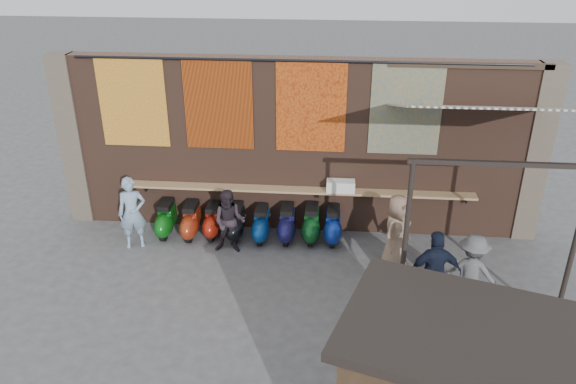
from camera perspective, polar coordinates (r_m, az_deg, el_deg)
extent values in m
plane|color=#474749|center=(11.20, -0.12, -10.00)|extent=(70.00, 70.00, 0.00)
cube|color=brown|center=(12.64, 0.95, 4.61)|extent=(10.00, 0.40, 4.00)
cube|color=#4C4238|center=(13.97, -20.92, 4.96)|extent=(0.50, 0.50, 4.00)
cube|color=#4C4238|center=(13.36, 23.84, 3.54)|extent=(0.50, 0.50, 4.00)
cube|color=#9E7A51|center=(12.66, 0.80, 0.21)|extent=(8.00, 0.32, 0.05)
cube|color=white|center=(12.54, 5.37, 0.61)|extent=(0.63, 0.30, 0.25)
cube|color=#9C2B16|center=(12.86, -15.49, 8.76)|extent=(1.50, 0.02, 2.00)
cube|color=#D44A0C|center=(12.34, -7.08, 8.80)|extent=(1.50, 0.02, 2.00)
cube|color=#BC5117|center=(12.10, 2.35, 8.62)|extent=(1.50, 0.02, 2.00)
cube|color=#22517D|center=(12.18, 11.88, 8.21)|extent=(1.50, 0.02, 2.00)
cylinder|color=black|center=(11.86, 0.94, 13.19)|extent=(9.50, 0.06, 0.06)
imported|color=#7D9AB5|center=(12.72, -15.54, -2.06)|extent=(0.69, 0.56, 1.65)
imported|color=#281F26|center=(12.17, -5.96, -3.01)|extent=(0.73, 0.58, 1.45)
imported|color=black|center=(10.52, 14.65, -8.00)|extent=(1.04, 0.55, 1.69)
imported|color=#505255|center=(10.91, 18.12, -7.74)|extent=(1.10, 0.85, 1.51)
imported|color=#7D634F|center=(11.73, 10.96, -4.01)|extent=(0.89, 0.95, 1.64)
cube|color=black|center=(6.55, 17.28, -13.36)|extent=(3.03, 2.65, 0.12)
cube|color=gold|center=(7.70, 17.40, -13.74)|extent=(1.15, 0.41, 0.50)
cube|color=beige|center=(10.76, 19.43, 8.09)|extent=(3.20, 3.28, 0.97)
cube|color=#33261C|center=(12.16, 18.03, 12.14)|extent=(3.30, 0.08, 0.12)
cube|color=black|center=(9.54, 20.99, 2.68)|extent=(3.00, 0.08, 0.08)
cylinder|color=black|center=(9.91, 11.80, -5.11)|extent=(0.09, 0.09, 3.10)
cylinder|color=black|center=(10.65, 26.97, -5.31)|extent=(0.09, 0.09, 3.10)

